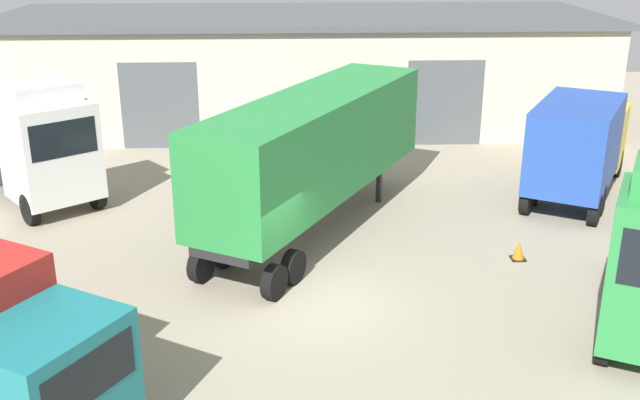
{
  "coord_description": "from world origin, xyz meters",
  "views": [
    {
      "loc": [
        -0.61,
        -16.56,
        8.89
      ],
      "look_at": [
        0.23,
        3.08,
        1.6
      ],
      "focal_mm": 42.0,
      "sensor_mm": 36.0,
      "label": 1
    }
  ],
  "objects_px": {
    "tractor_unit_white": "(45,149)",
    "box_truck_yellow": "(579,142)",
    "container_trailer_green": "(315,147)",
    "traffic_cone": "(519,251)"
  },
  "relations": [
    {
      "from": "traffic_cone",
      "to": "box_truck_yellow",
      "type": "bearing_deg",
      "value": 56.31
    },
    {
      "from": "tractor_unit_white",
      "to": "box_truck_yellow",
      "type": "distance_m",
      "value": 17.8
    },
    {
      "from": "tractor_unit_white",
      "to": "container_trailer_green",
      "type": "relative_size",
      "value": 0.64
    },
    {
      "from": "tractor_unit_white",
      "to": "container_trailer_green",
      "type": "distance_m",
      "value": 9.08
    },
    {
      "from": "box_truck_yellow",
      "to": "traffic_cone",
      "type": "distance_m",
      "value": 6.43
    },
    {
      "from": "container_trailer_green",
      "to": "box_truck_yellow",
      "type": "bearing_deg",
      "value": -44.11
    },
    {
      "from": "tractor_unit_white",
      "to": "traffic_cone",
      "type": "distance_m",
      "value": 15.23
    },
    {
      "from": "tractor_unit_white",
      "to": "box_truck_yellow",
      "type": "xyz_separation_m",
      "value": [
        17.79,
        0.35,
        -0.07
      ]
    },
    {
      "from": "tractor_unit_white",
      "to": "box_truck_yellow",
      "type": "height_order",
      "value": "tractor_unit_white"
    },
    {
      "from": "traffic_cone",
      "to": "container_trailer_green",
      "type": "bearing_deg",
      "value": 156.94
    }
  ]
}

